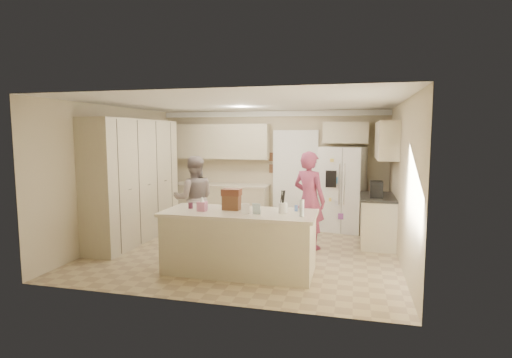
% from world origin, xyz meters
% --- Properties ---
extents(floor, '(5.20, 4.60, 0.02)m').
position_xyz_m(floor, '(0.00, 0.00, -0.01)').
color(floor, tan).
rests_on(floor, ground).
extents(ceiling, '(5.20, 4.60, 0.02)m').
position_xyz_m(ceiling, '(0.00, 0.00, 2.61)').
color(ceiling, white).
rests_on(ceiling, wall_back).
extents(wall_back, '(5.20, 0.02, 2.60)m').
position_xyz_m(wall_back, '(0.00, 2.31, 1.30)').
color(wall_back, '#BCAE8D').
rests_on(wall_back, ground).
extents(wall_front, '(5.20, 0.02, 2.60)m').
position_xyz_m(wall_front, '(0.00, -2.31, 1.30)').
color(wall_front, '#BCAE8D').
rests_on(wall_front, ground).
extents(wall_left, '(0.02, 4.60, 2.60)m').
position_xyz_m(wall_left, '(-2.61, 0.00, 1.30)').
color(wall_left, '#BCAE8D').
rests_on(wall_left, ground).
extents(wall_right, '(0.02, 4.60, 2.60)m').
position_xyz_m(wall_right, '(2.61, 0.00, 1.30)').
color(wall_right, '#BCAE8D').
rests_on(wall_right, ground).
extents(crown_back, '(5.20, 0.08, 0.12)m').
position_xyz_m(crown_back, '(0.00, 2.26, 2.53)').
color(crown_back, white).
rests_on(crown_back, wall_back).
extents(pantry_bank, '(0.60, 2.60, 2.35)m').
position_xyz_m(pantry_bank, '(-2.30, 0.20, 1.18)').
color(pantry_bank, beige).
rests_on(pantry_bank, floor).
extents(back_base_cab, '(2.20, 0.60, 0.88)m').
position_xyz_m(back_base_cab, '(-1.15, 2.00, 0.44)').
color(back_base_cab, beige).
rests_on(back_base_cab, floor).
extents(back_countertop, '(2.24, 0.63, 0.04)m').
position_xyz_m(back_countertop, '(-1.15, 1.99, 0.90)').
color(back_countertop, beige).
rests_on(back_countertop, back_base_cab).
extents(back_upper_cab, '(2.20, 0.35, 0.80)m').
position_xyz_m(back_upper_cab, '(-1.15, 2.12, 1.90)').
color(back_upper_cab, beige).
rests_on(back_upper_cab, wall_back).
extents(doorway_opening, '(0.90, 0.06, 2.10)m').
position_xyz_m(doorway_opening, '(0.55, 2.28, 1.05)').
color(doorway_opening, black).
rests_on(doorway_opening, floor).
extents(doorway_casing, '(1.02, 0.03, 2.22)m').
position_xyz_m(doorway_casing, '(0.55, 2.24, 1.05)').
color(doorway_casing, white).
rests_on(doorway_casing, floor).
extents(wall_frame_upper, '(0.15, 0.02, 0.20)m').
position_xyz_m(wall_frame_upper, '(0.02, 2.27, 1.55)').
color(wall_frame_upper, brown).
rests_on(wall_frame_upper, wall_back).
extents(wall_frame_lower, '(0.15, 0.02, 0.20)m').
position_xyz_m(wall_frame_lower, '(0.02, 2.27, 1.28)').
color(wall_frame_lower, brown).
rests_on(wall_frame_lower, wall_back).
extents(refrigerator, '(1.03, 0.88, 1.80)m').
position_xyz_m(refrigerator, '(1.61, 1.95, 0.90)').
color(refrigerator, white).
rests_on(refrigerator, floor).
extents(fridge_seam, '(0.02, 0.02, 1.78)m').
position_xyz_m(fridge_seam, '(1.61, 1.60, 0.90)').
color(fridge_seam, gray).
rests_on(fridge_seam, refrigerator).
extents(fridge_dispenser, '(0.22, 0.03, 0.35)m').
position_xyz_m(fridge_dispenser, '(1.39, 1.59, 1.15)').
color(fridge_dispenser, black).
rests_on(fridge_dispenser, refrigerator).
extents(fridge_handle_l, '(0.02, 0.02, 0.85)m').
position_xyz_m(fridge_handle_l, '(1.56, 1.58, 1.05)').
color(fridge_handle_l, silver).
rests_on(fridge_handle_l, refrigerator).
extents(fridge_handle_r, '(0.02, 0.02, 0.85)m').
position_xyz_m(fridge_handle_r, '(1.66, 1.58, 1.05)').
color(fridge_handle_r, silver).
rests_on(fridge_handle_r, refrigerator).
extents(over_fridge_cab, '(0.95, 0.35, 0.45)m').
position_xyz_m(over_fridge_cab, '(1.65, 2.12, 2.10)').
color(over_fridge_cab, beige).
rests_on(over_fridge_cab, wall_back).
extents(right_base_cab, '(0.60, 1.20, 0.88)m').
position_xyz_m(right_base_cab, '(2.30, 1.00, 0.44)').
color(right_base_cab, beige).
rests_on(right_base_cab, floor).
extents(right_countertop, '(0.63, 1.24, 0.04)m').
position_xyz_m(right_countertop, '(2.29, 1.00, 0.90)').
color(right_countertop, '#2D2B28').
rests_on(right_countertop, right_base_cab).
extents(right_upper_cab, '(0.35, 1.50, 0.70)m').
position_xyz_m(right_upper_cab, '(2.43, 1.20, 1.95)').
color(right_upper_cab, beige).
rests_on(right_upper_cab, wall_right).
extents(coffee_maker, '(0.22, 0.28, 0.30)m').
position_xyz_m(coffee_maker, '(2.25, 0.80, 1.07)').
color(coffee_maker, black).
rests_on(coffee_maker, right_countertop).
extents(island_base, '(2.20, 0.90, 0.88)m').
position_xyz_m(island_base, '(0.20, -1.10, 0.44)').
color(island_base, beige).
rests_on(island_base, floor).
extents(island_top, '(2.28, 0.96, 0.05)m').
position_xyz_m(island_top, '(0.20, -1.10, 0.90)').
color(island_top, beige).
rests_on(island_top, island_base).
extents(utensil_crock, '(0.13, 0.13, 0.15)m').
position_xyz_m(utensil_crock, '(0.85, -1.05, 1.00)').
color(utensil_crock, white).
rests_on(utensil_crock, island_top).
extents(tissue_box, '(0.13, 0.13, 0.14)m').
position_xyz_m(tissue_box, '(-0.35, -1.20, 1.00)').
color(tissue_box, '#C6709C').
rests_on(tissue_box, island_top).
extents(tissue_plume, '(0.08, 0.08, 0.08)m').
position_xyz_m(tissue_plume, '(-0.35, -1.20, 1.10)').
color(tissue_plume, white).
rests_on(tissue_plume, tissue_box).
extents(dollhouse_body, '(0.26, 0.18, 0.22)m').
position_xyz_m(dollhouse_body, '(0.05, -1.00, 1.04)').
color(dollhouse_body, brown).
rests_on(dollhouse_body, island_top).
extents(dollhouse_roof, '(0.28, 0.20, 0.10)m').
position_xyz_m(dollhouse_roof, '(0.05, -1.00, 1.20)').
color(dollhouse_roof, '#592D1E').
rests_on(dollhouse_roof, dollhouse_body).
extents(jam_jar, '(0.07, 0.07, 0.09)m').
position_xyz_m(jam_jar, '(-0.60, -1.05, 0.97)').
color(jam_jar, '#59263F').
rests_on(jam_jar, island_top).
extents(greeting_card_a, '(0.12, 0.06, 0.16)m').
position_xyz_m(greeting_card_a, '(0.35, -1.30, 1.01)').
color(greeting_card_a, white).
rests_on(greeting_card_a, island_top).
extents(greeting_card_b, '(0.12, 0.05, 0.16)m').
position_xyz_m(greeting_card_b, '(0.50, -1.25, 1.01)').
color(greeting_card_b, silver).
rests_on(greeting_card_b, island_top).
extents(water_bottle, '(0.07, 0.07, 0.24)m').
position_xyz_m(water_bottle, '(1.15, -1.25, 1.04)').
color(water_bottle, silver).
rests_on(water_bottle, island_top).
extents(shaker_salt, '(0.05, 0.05, 0.09)m').
position_xyz_m(shaker_salt, '(1.02, -0.88, 0.97)').
color(shaker_salt, '#4B6CB9').
rests_on(shaker_salt, island_top).
extents(shaker_pepper, '(0.05, 0.05, 0.09)m').
position_xyz_m(shaker_pepper, '(1.09, -0.88, 0.97)').
color(shaker_pepper, '#4B6CB9').
rests_on(shaker_pepper, island_top).
extents(teen_boy, '(0.98, 0.88, 1.65)m').
position_xyz_m(teen_boy, '(-1.15, 0.40, 0.83)').
color(teen_boy, gray).
rests_on(teen_boy, floor).
extents(teen_girl, '(0.77, 0.67, 1.77)m').
position_xyz_m(teen_girl, '(1.07, 0.43, 0.88)').
color(teen_girl, '#A9426A').
rests_on(teen_girl, floor).
extents(fridge_magnets, '(0.76, 0.02, 1.44)m').
position_xyz_m(fridge_magnets, '(1.61, 1.59, 0.90)').
color(fridge_magnets, tan).
rests_on(fridge_magnets, refrigerator).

